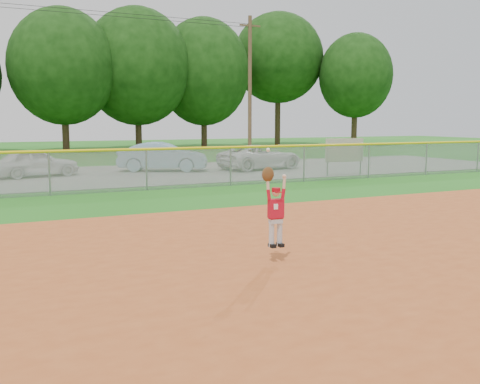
% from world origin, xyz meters
% --- Properties ---
extents(ground, '(120.00, 120.00, 0.00)m').
position_xyz_m(ground, '(0.00, 0.00, 0.00)').
color(ground, '#1D6116').
rests_on(ground, ground).
extents(clay_infield, '(24.00, 16.00, 0.04)m').
position_xyz_m(clay_infield, '(0.00, -3.00, 0.02)').
color(clay_infield, '#A3481D').
rests_on(clay_infield, ground).
extents(parking_strip, '(44.00, 10.00, 0.03)m').
position_xyz_m(parking_strip, '(0.00, 16.00, 0.01)').
color(parking_strip, slate).
rests_on(parking_strip, ground).
extents(car_white_a, '(3.92, 2.29, 1.25)m').
position_xyz_m(car_white_a, '(-3.31, 16.49, 0.66)').
color(car_white_a, white).
rests_on(car_white_a, parking_strip).
extents(car_blue, '(4.57, 3.20, 1.43)m').
position_xyz_m(car_blue, '(2.63, 16.73, 0.74)').
color(car_blue, '#7CA1B8').
rests_on(car_blue, parking_strip).
extents(car_white_b, '(4.83, 2.93, 1.25)m').
position_xyz_m(car_white_b, '(7.51, 15.61, 0.66)').
color(car_white_b, white).
rests_on(car_white_b, parking_strip).
extents(sponsor_sign, '(1.93, 0.23, 1.72)m').
position_xyz_m(sponsor_sign, '(9.58, 11.23, 1.14)').
color(sponsor_sign, gray).
rests_on(sponsor_sign, ground).
extents(outfield_fence, '(40.06, 0.10, 1.55)m').
position_xyz_m(outfield_fence, '(0.00, 10.00, 0.88)').
color(outfield_fence, gray).
rests_on(outfield_fence, ground).
extents(power_lines, '(19.40, 0.24, 9.00)m').
position_xyz_m(power_lines, '(1.00, 22.00, 4.68)').
color(power_lines, '#4C3823').
rests_on(power_lines, ground).
extents(tree_line, '(62.37, 13.00, 14.43)m').
position_xyz_m(tree_line, '(0.96, 37.90, 7.53)').
color(tree_line, '#422D1C').
rests_on(tree_line, ground).
extents(ballplayer, '(0.47, 0.21, 1.75)m').
position_xyz_m(ballplayer, '(-0.59, -0.77, 1.01)').
color(ballplayer, silver).
rests_on(ballplayer, ground).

